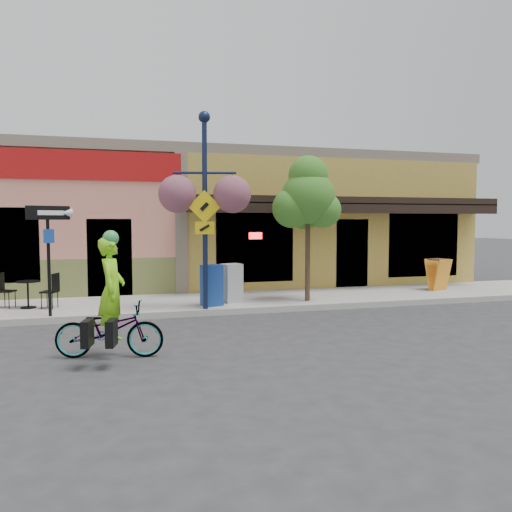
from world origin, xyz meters
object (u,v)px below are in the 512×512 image
at_px(lamp_post, 205,211).
at_px(bicycle, 109,330).
at_px(newspaper_box_blue, 212,285).
at_px(building, 195,221).
at_px(street_tree, 308,228).
at_px(newspaper_box_grey, 232,283).
at_px(one_way_sign, 49,261).
at_px(cyclist_rider, 112,305).

bearing_deg(lamp_post, bicycle, -110.18).
bearing_deg(newspaper_box_blue, building, 69.21).
relative_size(lamp_post, street_tree, 1.22).
height_order(lamp_post, newspaper_box_blue, lamp_post).
height_order(bicycle, newspaper_box_grey, newspaper_box_grey).
bearing_deg(bicycle, one_way_sign, 33.72).
bearing_deg(one_way_sign, cyclist_rider, -91.36).
relative_size(one_way_sign, street_tree, 0.63).
relative_size(bicycle, cyclist_rider, 1.01).
xyz_separation_m(building, newspaper_box_blue, (-0.57, -6.44, -1.59)).
distance_m(cyclist_rider, one_way_sign, 3.55).
bearing_deg(one_way_sign, street_tree, -19.53).
relative_size(lamp_post, newspaper_box_grey, 4.70).
height_order(cyclist_rider, one_way_sign, one_way_sign).
distance_m(newspaper_box_blue, newspaper_box_grey, 0.71).
bearing_deg(building, newspaper_box_grey, -89.72).
bearing_deg(street_tree, newspaper_box_grey, 170.58).
height_order(newspaper_box_blue, newspaper_box_grey, newspaper_box_blue).
bearing_deg(newspaper_box_grey, building, 74.60).
bearing_deg(lamp_post, newspaper_box_blue, 74.53).
bearing_deg(cyclist_rider, newspaper_box_blue, -20.60).
height_order(building, one_way_sign, building).
xyz_separation_m(building, newspaper_box_grey, (0.03, -6.05, -1.61)).
height_order(bicycle, one_way_sign, one_way_sign).
bearing_deg(one_way_sign, building, 34.31).
height_order(building, newspaper_box_blue, building).
relative_size(bicycle, street_tree, 0.46).
relative_size(newspaper_box_grey, street_tree, 0.26).
height_order(building, cyclist_rider, building).
distance_m(lamp_post, street_tree, 2.85).
xyz_separation_m(bicycle, cyclist_rider, (0.05, 0.00, 0.40)).
bearing_deg(one_way_sign, lamp_post, -23.92).
distance_m(building, newspaper_box_blue, 6.66).
bearing_deg(lamp_post, cyclist_rider, -109.56).
bearing_deg(newspaper_box_grey, one_way_sign, 174.98).
xyz_separation_m(bicycle, street_tree, (4.94, 3.72, 1.60)).
xyz_separation_m(one_way_sign, newspaper_box_blue, (3.68, 0.41, -0.70)).
distance_m(one_way_sign, newspaper_box_grey, 4.41).
relative_size(building, lamp_post, 3.91).
height_order(building, street_tree, building).
bearing_deg(cyclist_rider, one_way_sign, 34.48).
relative_size(cyclist_rider, lamp_post, 0.37).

